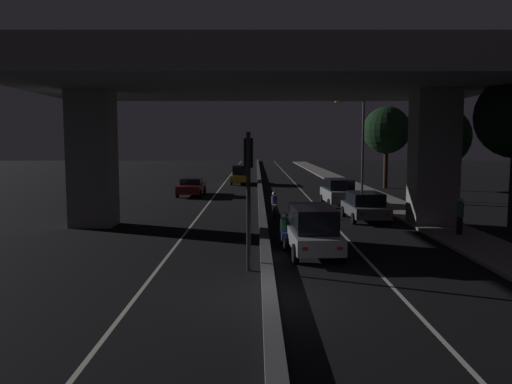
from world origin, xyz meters
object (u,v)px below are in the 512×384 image
object	(u,v)px
motorcycle_white_filtering_mid	(273,206)
pedestrian_on_sidewalk	(458,216)
street_lamp	(357,139)
motorcycle_blue_filtering_near	(283,232)
car_taxi_yellow_second_oncoming	(239,174)
traffic_light_left_of_median	(247,176)
car_silver_lead	(311,229)
car_dark_red_lead_oncoming	(190,187)
car_silver_third	(337,192)
car_grey_second	(364,206)

from	to	relation	value
motorcycle_white_filtering_mid	pedestrian_on_sidewalk	bearing A→B (deg)	-126.73
street_lamp	motorcycle_blue_filtering_near	xyz separation A→B (m)	(-6.64, -18.22, -3.82)
motorcycle_white_filtering_mid	car_taxi_yellow_second_oncoming	bearing A→B (deg)	8.51
street_lamp	traffic_light_left_of_median	bearing A→B (deg)	-110.20
car_silver_lead	car_dark_red_lead_oncoming	bearing A→B (deg)	16.59
car_silver_third	car_dark_red_lead_oncoming	bearing A→B (deg)	56.96
car_dark_red_lead_oncoming	car_taxi_yellow_second_oncoming	distance (m)	11.34
car_dark_red_lead_oncoming	motorcycle_blue_filtering_near	distance (m)	20.44
street_lamp	car_silver_third	bearing A→B (deg)	-114.50
traffic_light_left_of_median	car_dark_red_lead_oncoming	bearing A→B (deg)	101.88
traffic_light_left_of_median	car_silver_third	bearing A→B (deg)	71.12
car_grey_second	pedestrian_on_sidewalk	world-z (taller)	pedestrian_on_sidewalk
traffic_light_left_of_median	car_silver_lead	world-z (taller)	traffic_light_left_of_median
street_lamp	car_taxi_yellow_second_oncoming	world-z (taller)	street_lamp
car_silver_lead	car_dark_red_lead_oncoming	distance (m)	21.87
traffic_light_left_of_median	pedestrian_on_sidewalk	size ratio (longest dim) A/B	2.77
car_silver_lead	pedestrian_on_sidewalk	xyz separation A→B (m)	(6.90, 3.37, -0.01)
car_taxi_yellow_second_oncoming	motorcycle_white_filtering_mid	size ratio (longest dim) A/B	2.38
car_taxi_yellow_second_oncoming	pedestrian_on_sidewalk	distance (m)	30.00
car_grey_second	motorcycle_white_filtering_mid	size ratio (longest dim) A/B	2.04
car_grey_second	car_silver_third	world-z (taller)	car_silver_third
car_grey_second	motorcycle_white_filtering_mid	bearing A→B (deg)	70.69
car_grey_second	pedestrian_on_sidewalk	size ratio (longest dim) A/B	2.46
traffic_light_left_of_median	street_lamp	size ratio (longest dim) A/B	0.61
traffic_light_left_of_median	car_grey_second	size ratio (longest dim) A/B	1.13
car_silver_lead	motorcycle_blue_filtering_near	size ratio (longest dim) A/B	2.43
street_lamp	car_grey_second	distance (m)	11.96
street_lamp	car_dark_red_lead_oncoming	size ratio (longest dim) A/B	1.57
street_lamp	motorcycle_white_filtering_mid	xyz separation A→B (m)	(-6.72, -9.70, -3.84)
traffic_light_left_of_median	motorcycle_blue_filtering_near	world-z (taller)	traffic_light_left_of_median
traffic_light_left_of_median	car_grey_second	world-z (taller)	traffic_light_left_of_median
traffic_light_left_of_median	motorcycle_blue_filtering_near	distance (m)	4.51
car_silver_lead	motorcycle_blue_filtering_near	bearing A→B (deg)	37.87
car_dark_red_lead_oncoming	car_taxi_yellow_second_oncoming	bearing A→B (deg)	162.18
car_silver_lead	motorcycle_blue_filtering_near	world-z (taller)	car_silver_lead
traffic_light_left_of_median	car_taxi_yellow_second_oncoming	world-z (taller)	traffic_light_left_of_median
car_silver_lead	car_taxi_yellow_second_oncoming	xyz separation A→B (m)	(-3.69, 31.44, 0.04)
car_grey_second	motorcycle_blue_filtering_near	xyz separation A→B (m)	(-4.76, -6.98, -0.17)
traffic_light_left_of_median	car_dark_red_lead_oncoming	distance (m)	23.62
car_dark_red_lead_oncoming	pedestrian_on_sidewalk	bearing A→B (deg)	39.40
traffic_light_left_of_median	car_silver_lead	size ratio (longest dim) A/B	1.07
traffic_light_left_of_median	car_silver_third	world-z (taller)	traffic_light_left_of_median
car_silver_lead	car_grey_second	bearing A→B (deg)	-27.35
street_lamp	pedestrian_on_sidewalk	size ratio (longest dim) A/B	4.56
car_silver_lead	car_taxi_yellow_second_oncoming	bearing A→B (deg)	4.06
traffic_light_left_of_median	car_grey_second	xyz separation A→B (m)	(6.11, 10.49, -2.30)
traffic_light_left_of_median	car_taxi_yellow_second_oncoming	xyz separation A→B (m)	(-1.33, 33.78, -2.08)
street_lamp	pedestrian_on_sidewalk	bearing A→B (deg)	-85.51
car_silver_third	street_lamp	bearing A→B (deg)	-27.02
motorcycle_blue_filtering_near	motorcycle_white_filtering_mid	distance (m)	8.51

